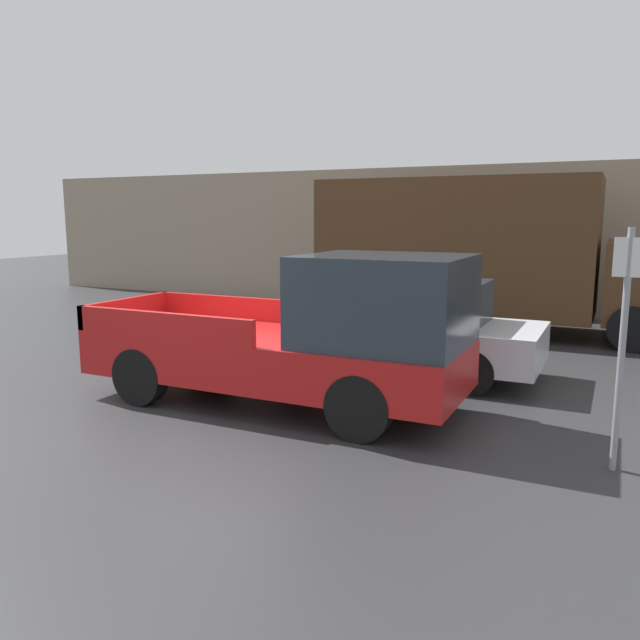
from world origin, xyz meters
TOP-DOWN VIEW (x-y plane):
  - ground_plane at (0.00, 0.00)m, footprint 60.00×60.00m
  - building_wall at (0.00, 10.41)m, footprint 28.00×0.15m
  - pickup_truck at (1.40, 0.42)m, footprint 5.44×1.96m
  - car at (1.88, 2.96)m, footprint 4.79×1.94m
  - delivery_truck at (2.23, 7.68)m, footprint 8.20×2.62m
  - parking_sign at (5.29, -0.07)m, footprint 0.30×0.07m
  - newspaper_box at (2.10, 10.09)m, footprint 0.45×0.40m

SIDE VIEW (x-z plane):
  - ground_plane at x=0.00m, z-range 0.00..0.00m
  - newspaper_box at x=2.10m, z-range 0.00..1.06m
  - car at x=1.88m, z-range 0.01..1.62m
  - pickup_truck at x=1.40m, z-range -0.08..2.11m
  - parking_sign at x=5.29m, z-range 0.16..2.72m
  - delivery_truck at x=2.23m, z-range 0.10..3.62m
  - building_wall at x=0.00m, z-range 0.00..4.04m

